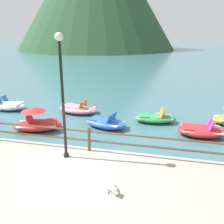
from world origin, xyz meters
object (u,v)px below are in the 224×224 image
object	(u,v)px
pedal_boat_2	(106,123)
pedal_boat_6	(37,123)
pedal_boat_3	(155,118)
pedal_boat_1	(78,109)
pedal_boat_7	(201,130)
pedal_boat_0	(8,105)
dog_resting	(110,186)
lamp_post	(62,87)

from	to	relation	value
pedal_boat_2	pedal_boat_6	xyz separation A→B (m)	(-3.29, -1.17, 0.14)
pedal_boat_2	pedal_boat_3	size ratio (longest dim) A/B	1.02
pedal_boat_1	pedal_boat_7	distance (m)	7.35
pedal_boat_0	pedal_boat_6	bearing A→B (deg)	-37.23
dog_resting	pedal_boat_2	bearing A→B (deg)	106.16
lamp_post	pedal_boat_2	world-z (taller)	lamp_post
pedal_boat_3	dog_resting	bearing A→B (deg)	-96.25
pedal_boat_2	pedal_boat_7	xyz separation A→B (m)	(4.77, 0.00, 0.01)
dog_resting	pedal_boat_0	distance (m)	11.36
dog_resting	pedal_boat_3	size ratio (longest dim) A/B	0.37
pedal_boat_2	pedal_boat_3	distance (m)	2.84
dog_resting	pedal_boat_1	xyz separation A→B (m)	(-3.98, 7.75, -0.26)
dog_resting	pedal_boat_7	world-z (taller)	pedal_boat_7
lamp_post	pedal_boat_2	distance (m)	5.04
lamp_post	pedal_boat_1	xyz separation A→B (m)	(-1.91, 6.17, -2.78)
pedal_boat_2	pedal_boat_6	world-z (taller)	pedal_boat_6
pedal_boat_2	pedal_boat_6	distance (m)	3.50
pedal_boat_2	lamp_post	bearing A→B (deg)	-95.43
pedal_boat_0	pedal_boat_6	world-z (taller)	pedal_boat_6
pedal_boat_1	pedal_boat_2	xyz separation A→B (m)	(2.31, -1.99, 0.00)
lamp_post	dog_resting	xyz separation A→B (m)	(2.07, -1.58, -2.51)
pedal_boat_1	dog_resting	bearing A→B (deg)	-62.84
dog_resting	pedal_boat_3	world-z (taller)	pedal_boat_3
pedal_boat_1	pedal_boat_3	distance (m)	4.80
dog_resting	pedal_boat_6	distance (m)	6.76
pedal_boat_2	pedal_boat_3	bearing A→B (deg)	30.01
pedal_boat_3	pedal_boat_2	bearing A→B (deg)	-149.99
dog_resting	pedal_boat_1	distance (m)	8.72
dog_resting	pedal_boat_7	xyz separation A→B (m)	(3.10, 5.77, -0.25)
lamp_post	pedal_boat_7	xyz separation A→B (m)	(5.17, 4.19, -2.76)
pedal_boat_1	pedal_boat_3	bearing A→B (deg)	-6.78
dog_resting	pedal_boat_2	xyz separation A→B (m)	(-1.67, 5.77, -0.26)
pedal_boat_2	pedal_boat_6	bearing A→B (deg)	-160.38
pedal_boat_1	pedal_boat_3	xyz separation A→B (m)	(4.77, -0.57, -0.02)
pedal_boat_7	dog_resting	bearing A→B (deg)	-118.25
pedal_boat_0	pedal_boat_2	bearing A→B (deg)	-13.07
pedal_boat_1	pedal_boat_6	world-z (taller)	pedal_boat_6
lamp_post	pedal_boat_6	distance (m)	4.94
dog_resting	pedal_boat_6	bearing A→B (deg)	137.19
pedal_boat_7	pedal_boat_6	bearing A→B (deg)	-171.72
lamp_post	pedal_boat_2	size ratio (longest dim) A/B	1.77
pedal_boat_0	pedal_boat_7	world-z (taller)	pedal_boat_7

